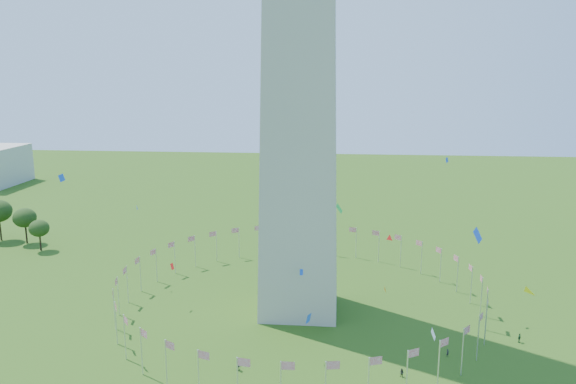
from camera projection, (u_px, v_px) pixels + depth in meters
name	position (u px, v px, depth m)	size (l,w,h in m)	color
flag_ring	(299.00, 291.00, 126.38)	(80.24, 80.24, 9.00)	silver
kites_aloft	(350.00, 266.00, 97.72)	(109.91, 74.23, 29.87)	yellow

